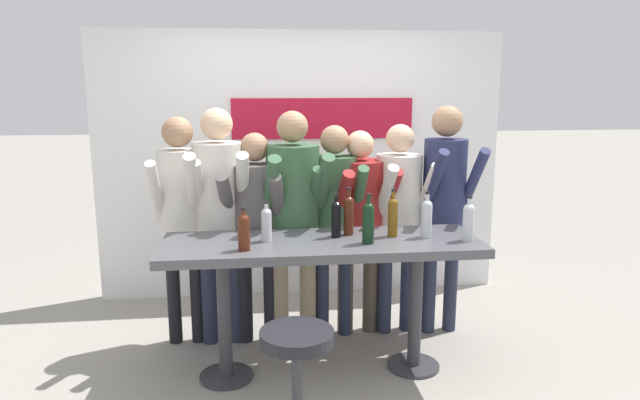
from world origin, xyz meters
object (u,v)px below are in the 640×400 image
Objects in this scene: bar_stool at (297,367)px; person_left at (219,201)px; person_rightmost at (445,193)px; wine_bottle_6 at (244,230)px; person_far_right at (399,206)px; wine_bottle_4 at (349,214)px; tasting_table at (322,262)px; person_center at (293,203)px; wine_bottle_5 at (336,218)px; person_center_right at (334,208)px; person_right at (360,212)px; person_far_left at (181,204)px; person_center_left at (256,217)px; wine_bottle_0 at (267,223)px; wine_bottle_3 at (368,221)px; wine_bottle_1 at (469,220)px; wine_bottle_7 at (427,217)px; wine_bottle_2 at (393,215)px.

person_left is at bearing 110.15° from bar_stool.
person_rightmost is 6.61× the size of wine_bottle_6.
person_far_right is 0.67m from wine_bottle_4.
wine_bottle_6 is at bearing -161.59° from tasting_table.
person_center is at bearing 131.41° from wine_bottle_4.
person_left reaches higher than wine_bottle_5.
person_center_right is 1.03× the size of person_right.
person_far_left is 1.34m from person_right.
person_left is 0.99m from wine_bottle_4.
person_center_left is 0.53m from wine_bottle_0.
person_center_right is 0.20m from person_right.
wine_bottle_3 reaches higher than wine_bottle_6.
bar_stool is at bearing -152.67° from wine_bottle_1.
person_far_left reaches higher than wine_bottle_5.
wine_bottle_3 is 0.25m from wine_bottle_5.
person_far_left is at bearing 158.33° from wine_bottle_4.
wine_bottle_4 is at bearing -87.01° from person_center_right.
person_center_left is 1.44m from person_rightmost.
person_center is at bearing 148.41° from wine_bottle_7.
person_left is 6.69× the size of wine_bottle_0.
person_center_left is at bearing 154.50° from wine_bottle_1.
person_far_right is at bearing 71.67° from wine_bottle_2.
wine_bottle_5 is (-0.06, -0.51, 0.05)m from person_center_right.
person_center_right is (0.39, 1.30, 0.60)m from bar_stool.
person_far_right is (0.82, 0.08, -0.06)m from person_center.
person_rightmost is (1.01, 0.56, 0.33)m from tasting_table.
person_center is 5.39× the size of wine_bottle_3.
wine_bottle_6 is 1.21m from wine_bottle_7.
wine_bottle_4 reaches higher than wine_bottle_1.
person_center_left is 0.59m from person_center_right.
person_center is at bearing 143.49° from wine_bottle_2.
person_center_left is 5.16× the size of wine_bottle_7.
wine_bottle_5 is (0.79, -0.49, -0.03)m from person_left.
wine_bottle_7 is (0.03, -0.61, 0.06)m from person_far_right.
wine_bottle_0 is at bearing 176.39° from tasting_table.
wine_bottle_2 reaches higher than wine_bottle_0.
bar_stool is 1.95× the size of wine_bottle_4.
person_center is at bearing 67.22° from wine_bottle_0.
person_rightmost reaches higher than wine_bottle_2.
wine_bottle_3 is at bearing -62.28° from person_center.
wine_bottle_4 is at bearing -117.60° from person_right.
wine_bottle_7 is at bearing -19.68° from person_far_left.
wine_bottle_2 is at bearing 12.44° from wine_bottle_6.
bar_stool is 0.39× the size of person_center_right.
person_left is 5.46× the size of wine_bottle_3.
wine_bottle_5 reaches higher than tasting_table.
bar_stool is 0.39× the size of person_far_right.
wine_bottle_5 is at bearing -124.32° from person_right.
person_center reaches higher than wine_bottle_0.
wine_bottle_5 is (0.53, -0.47, 0.09)m from person_center_left.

